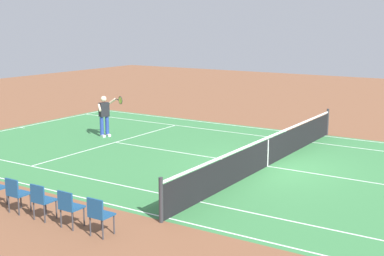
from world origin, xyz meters
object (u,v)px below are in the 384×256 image
tennis_player_near (105,114)px  spectator_chair_3 (16,192)px  spectator_chair_2 (42,199)px  tennis_net (268,151)px  spectator_chair_1 (69,206)px  spectator_chair_0 (99,214)px

tennis_player_near → spectator_chair_3: size_ratio=1.93×
tennis_player_near → spectator_chair_2: bearing=122.9°
tennis_net → spectator_chair_1: tennis_net is taller
tennis_net → tennis_player_near: bearing=-4.8°
tennis_net → spectator_chair_0: (0.64, 7.18, 0.03)m
tennis_net → spectator_chair_0: bearing=84.9°
tennis_net → tennis_player_near: 7.50m
spectator_chair_3 → spectator_chair_2: bearing=180.0°
tennis_net → spectator_chair_2: tennis_net is taller
tennis_net → spectator_chair_0: size_ratio=13.30×
tennis_player_near → spectator_chair_0: tennis_player_near is taller
spectator_chair_0 → tennis_net: bearing=-95.1°
spectator_chair_1 → spectator_chair_2: size_ratio=1.00×
tennis_player_near → spectator_chair_1: (-5.93, 7.80, -0.41)m
tennis_player_near → spectator_chair_0: (-6.82, 7.80, -0.41)m
spectator_chair_2 → spectator_chair_3: size_ratio=1.00×
spectator_chair_0 → spectator_chair_2: bearing=0.0°
spectator_chair_0 → spectator_chair_3: bearing=0.0°
spectator_chair_1 → tennis_net: bearing=-102.0°
tennis_player_near → spectator_chair_1: bearing=127.2°
tennis_player_near → spectator_chair_2: tennis_player_near is taller
spectator_chair_0 → spectator_chair_2: 1.78m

